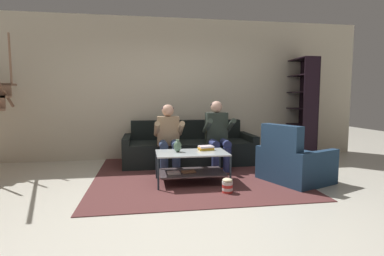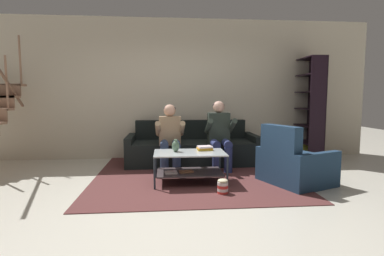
{
  "view_description": "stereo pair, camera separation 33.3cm",
  "coord_description": "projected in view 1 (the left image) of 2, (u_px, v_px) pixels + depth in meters",
  "views": [
    {
      "loc": [
        -0.51,
        -3.87,
        1.28
      ],
      "look_at": [
        0.25,
        0.9,
        0.78
      ],
      "focal_mm": 28.0,
      "sensor_mm": 36.0,
      "label": 1
    },
    {
      "loc": [
        -0.18,
        -3.91,
        1.28
      ],
      "look_at": [
        0.25,
        0.9,
        0.78
      ],
      "focal_mm": 28.0,
      "sensor_mm": 36.0,
      "label": 2
    }
  ],
  "objects": [
    {
      "name": "ground",
      "position": [
        184.0,
        193.0,
        4.02
      ],
      "size": [
        16.8,
        16.8,
        0.0
      ],
      "primitive_type": "plane",
      "color": "beige"
    },
    {
      "name": "book_stack",
      "position": [
        206.0,
        148.0,
        4.62
      ],
      "size": [
        0.25,
        0.2,
        0.07
      ],
      "color": "gold",
      "rests_on": "coffee_table"
    },
    {
      "name": "bookshelf",
      "position": [
        299.0,
        117.0,
        6.5
      ],
      "size": [
        0.36,
        1.04,
        2.08
      ],
      "color": "black",
      "rests_on": "ground"
    },
    {
      "name": "couch",
      "position": [
        189.0,
        149.0,
        5.83
      ],
      "size": [
        2.49,
        0.94,
        0.82
      ],
      "color": "black",
      "rests_on": "ground"
    },
    {
      "name": "person_seated_right",
      "position": [
        218.0,
        132.0,
        5.32
      ],
      "size": [
        0.5,
        0.58,
        1.21
      ],
      "color": "navy",
      "rests_on": "ground"
    },
    {
      "name": "armchair",
      "position": [
        294.0,
        163.0,
        4.55
      ],
      "size": [
        1.09,
        1.14,
        0.88
      ],
      "color": "navy",
      "rests_on": "ground"
    },
    {
      "name": "coffee_table",
      "position": [
        191.0,
        163.0,
        4.46
      ],
      "size": [
        1.05,
        0.63,
        0.47
      ],
      "color": "silver",
      "rests_on": "ground"
    },
    {
      "name": "area_rug",
      "position": [
        191.0,
        173.0,
        5.06
      ],
      "size": [
        3.12,
        3.31,
        0.01
      ],
      "color": "#572D2C",
      "rests_on": "ground"
    },
    {
      "name": "person_seated_left",
      "position": [
        169.0,
        135.0,
        5.18
      ],
      "size": [
        0.5,
        0.58,
        1.16
      ],
      "color": "navy",
      "rests_on": "ground"
    },
    {
      "name": "vase",
      "position": [
        178.0,
        146.0,
        4.46
      ],
      "size": [
        0.12,
        0.12,
        0.19
      ],
      "color": "#526F56",
      "rests_on": "coffee_table"
    },
    {
      "name": "popcorn_tub",
      "position": [
        227.0,
        186.0,
        4.0
      ],
      "size": [
        0.14,
        0.14,
        0.2
      ],
      "color": "red",
      "rests_on": "ground"
    },
    {
      "name": "back_partition",
      "position": [
        169.0,
        89.0,
        6.28
      ],
      "size": [
        8.4,
        0.12,
        2.9
      ],
      "primitive_type": "cube",
      "color": "beige",
      "rests_on": "ground"
    }
  ]
}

